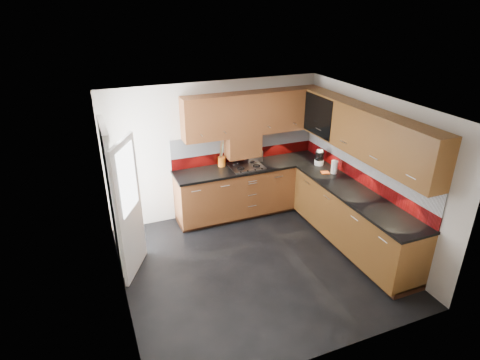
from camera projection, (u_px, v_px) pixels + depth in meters
name	position (u px, v px, depth m)	size (l,w,h in m)	color
room	(258.00, 173.00, 5.38)	(4.00, 3.80, 2.64)	black
base_cabinets	(297.00, 205.00, 6.79)	(2.70, 3.20, 0.95)	brown
countertop	(298.00, 179.00, 6.57)	(2.72, 3.22, 0.04)	black
backsplash	(304.00, 156.00, 6.71)	(2.70, 3.20, 0.54)	#680909
upper_cabinets	(309.00, 123.00, 6.31)	(2.50, 3.20, 0.72)	brown
extractor_hood	(243.00, 145.00, 7.00)	(0.60, 0.33, 0.40)	brown
glass_cabinet	(325.00, 114.00, 6.70)	(0.32, 0.80, 0.66)	black
back_door	(119.00, 203.00, 5.59)	(0.42, 1.19, 2.04)	white
gas_hob	(246.00, 166.00, 6.99)	(0.57, 0.50, 0.04)	silver
utensil_pot	(222.00, 160.00, 6.99)	(0.13, 0.13, 0.47)	orange
toaster	(254.00, 156.00, 7.19)	(0.30, 0.20, 0.21)	silver
food_processor	(319.00, 158.00, 7.04)	(0.17, 0.17, 0.28)	white
paper_towel	(334.00, 167.00, 6.70)	(0.11, 0.11, 0.22)	white
orange_cloth	(325.00, 173.00, 6.75)	(0.13, 0.11, 0.01)	orange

